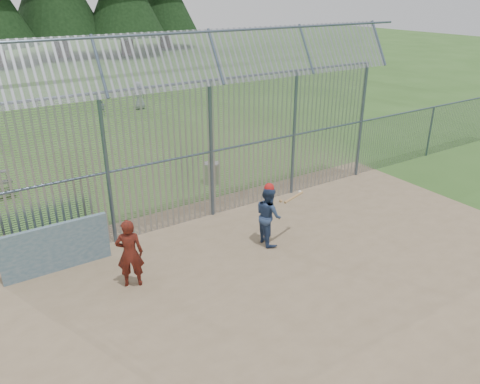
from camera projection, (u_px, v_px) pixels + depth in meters
ground at (285, 269)px, 11.35m from camera, size 120.00×120.00×0.00m
dirt_infield at (298, 278)px, 10.96m from camera, size 14.00×10.00×0.02m
dugout_wall at (56, 248)px, 11.04m from camera, size 2.50×0.12×1.20m
batter at (268, 215)px, 12.18m from camera, size 0.71×0.85×1.59m
onlooker at (130, 253)px, 10.39m from camera, size 0.71×0.60×1.65m
bg_kid_standing at (139, 95)px, 26.06m from camera, size 0.83×0.62×1.53m
bg_kid_seated at (103, 108)px, 24.77m from camera, size 0.49×0.23×0.81m
batting_gear at (275, 190)px, 11.96m from camera, size 1.24×0.45×0.55m
trash_can at (212, 173)px, 16.18m from camera, size 0.56×0.56×0.82m
backstop_fence at (265, 130)px, 13.94m from camera, size 20.09×0.81×5.30m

